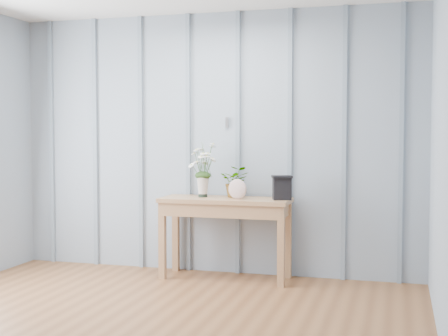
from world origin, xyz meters
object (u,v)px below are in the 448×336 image
(daisy_vase, at_px, (203,162))
(carved_box, at_px, (282,187))
(sideboard, at_px, (225,210))
(felt_disc_vessel, at_px, (237,189))

(daisy_vase, height_order, carved_box, daisy_vase)
(daisy_vase, distance_m, carved_box, 0.79)
(sideboard, bearing_deg, felt_disc_vessel, -28.05)
(carved_box, bearing_deg, felt_disc_vessel, -171.80)
(sideboard, height_order, carved_box, carved_box)
(daisy_vase, bearing_deg, sideboard, -5.33)
(sideboard, distance_m, daisy_vase, 0.50)
(felt_disc_vessel, distance_m, carved_box, 0.40)
(sideboard, relative_size, felt_disc_vessel, 6.56)
(carved_box, bearing_deg, sideboard, 178.55)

